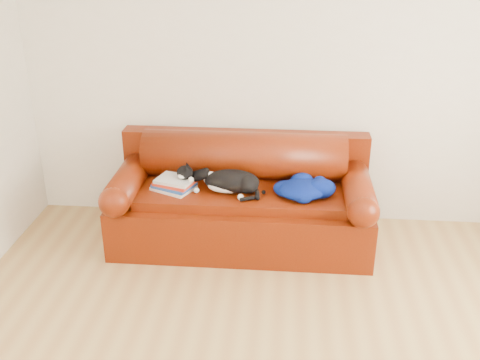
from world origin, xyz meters
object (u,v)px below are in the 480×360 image
object	(u,v)px
sofa_base	(242,216)
blanket	(304,188)
book_stack	(174,184)
cat	(231,182)

from	to	relation	value
sofa_base	blanket	bearing A→B (deg)	-11.45
sofa_base	blanket	distance (m)	0.61
sofa_base	book_stack	world-z (taller)	book_stack
cat	blanket	world-z (taller)	cat
book_stack	cat	distance (m)	0.46
book_stack	cat	bearing A→B (deg)	-0.74
sofa_base	blanket	xyz separation A→B (m)	(0.50, -0.10, 0.33)
book_stack	sofa_base	bearing A→B (deg)	9.06
book_stack	blanket	world-z (taller)	blanket
sofa_base	book_stack	bearing A→B (deg)	-170.94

